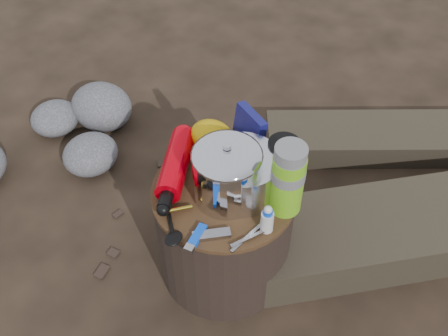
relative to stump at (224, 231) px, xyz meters
The scene contains 16 objects.
ground 0.19m from the stump, ahead, with size 60.00×60.00×0.00m, color black.
stump is the anchor object (origin of this frame).
rock_ring 0.85m from the stump, behind, with size 0.45×0.98×0.19m, color #525156, non-canonical shape.
log_small 1.00m from the stump, 68.50° to the left, with size 0.23×1.27×0.11m, color #322B20.
foil_windscreen 0.26m from the stump, 39.98° to the left, with size 0.21×0.21×0.13m, color silver.
camping_pot 0.29m from the stump, 25.61° to the right, with size 0.19×0.19×0.19m, color silver.
fuel_bottle 0.28m from the stump, behind, with size 0.07×0.31×0.07m, color #CD000D, non-canonical shape.
thermos 0.35m from the stump, 15.38° to the left, with size 0.09×0.09×0.22m, color #6DBC19.
travel_mug 0.31m from the stump, 53.20° to the left, with size 0.09×0.09×0.13m, color black.
stuff_sack 0.30m from the stump, 135.67° to the left, with size 0.14×0.11×0.10m, color #CFA209.
food_pouch 0.32m from the stump, 99.08° to the left, with size 0.12×0.03×0.15m, color navy.
lighter 0.27m from the stump, 79.54° to the right, with size 0.02×0.09×0.02m, color blue.
multitool 0.26m from the stump, 67.79° to the right, with size 0.03×0.10×0.01m, color #A1A1A6.
pot_grabber 0.27m from the stump, 36.55° to the right, with size 0.03×0.12×0.01m, color #A1A1A6, non-canonical shape.
spork 0.27m from the stump, 114.36° to the right, with size 0.04×0.17×0.01m, color black, non-canonical shape.
squeeze_bottle 0.29m from the stump, 16.16° to the right, with size 0.04×0.04×0.08m, color silver.
Camera 1 is at (0.56, -0.84, 1.56)m, focal length 43.33 mm.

